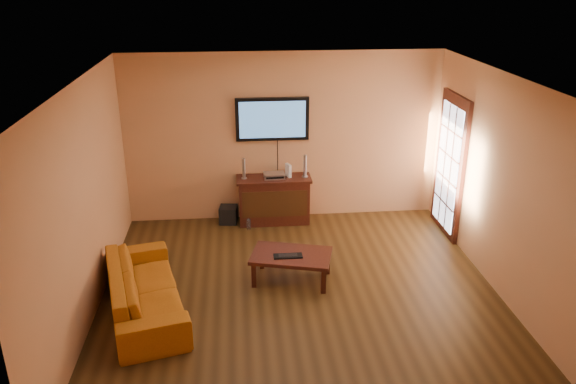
{
  "coord_description": "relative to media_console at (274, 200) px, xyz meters",
  "views": [
    {
      "loc": [
        -0.74,
        -6.05,
        3.86
      ],
      "look_at": [
        -0.09,
        0.8,
        1.1
      ],
      "focal_mm": 35.0,
      "sensor_mm": 36.0,
      "label": 1
    }
  ],
  "objects": [
    {
      "name": "subwoofer",
      "position": [
        -0.74,
        0.04,
        -0.25
      ],
      "size": [
        0.31,
        0.31,
        0.27
      ],
      "primitive_type": "cube",
      "rotation": [
        0.0,
        0.0,
        -0.13
      ],
      "color": "black",
      "rests_on": "ground"
    },
    {
      "name": "bottle",
      "position": [
        -0.42,
        -0.26,
        -0.3
      ],
      "size": [
        0.07,
        0.07,
        0.19
      ],
      "color": "white",
      "rests_on": "ground"
    },
    {
      "name": "speaker_left",
      "position": [
        -0.47,
        0.01,
        0.53
      ],
      "size": [
        0.09,
        0.09,
        0.33
      ],
      "color": "silver",
      "rests_on": "media_console"
    },
    {
      "name": "sofa",
      "position": [
        -1.72,
        -2.4,
        0.01
      ],
      "size": [
        1.05,
        2.07,
        0.78
      ],
      "primitive_type": "imported",
      "rotation": [
        0.0,
        0.0,
        1.82
      ],
      "color": "#AC6013",
      "rests_on": "ground"
    },
    {
      "name": "speaker_right",
      "position": [
        0.5,
        -0.0,
        0.54
      ],
      "size": [
        0.1,
        0.1,
        0.36
      ],
      "color": "silver",
      "rests_on": "media_console"
    },
    {
      "name": "french_door",
      "position": [
        2.63,
        -0.57,
        0.67
      ],
      "size": [
        0.07,
        1.02,
        2.22
      ],
      "color": "black",
      "rests_on": "ground"
    },
    {
      "name": "ground_plane",
      "position": [
        0.18,
        -2.27,
        -0.38
      ],
      "size": [
        5.0,
        5.0,
        0.0
      ],
      "primitive_type": "plane",
      "color": "#34230E",
      "rests_on": "ground"
    },
    {
      "name": "room_walls",
      "position": [
        0.18,
        -1.64,
        1.3
      ],
      "size": [
        5.0,
        5.0,
        5.0
      ],
      "color": "tan",
      "rests_on": "ground"
    },
    {
      "name": "media_console",
      "position": [
        0.0,
        0.0,
        0.0
      ],
      "size": [
        1.18,
        0.45,
        0.76
      ],
      "color": "black",
      "rests_on": "ground"
    },
    {
      "name": "av_receiver",
      "position": [
        0.01,
        0.01,
        0.42
      ],
      "size": [
        0.34,
        0.25,
        0.07
      ],
      "primitive_type": "cube",
      "rotation": [
        0.0,
        0.0,
        0.05
      ],
      "color": "silver",
      "rests_on": "media_console"
    },
    {
      "name": "coffee_table",
      "position": [
        0.09,
        -1.86,
        -0.05
      ],
      "size": [
        1.15,
        0.86,
        0.39
      ],
      "color": "black",
      "rests_on": "ground"
    },
    {
      "name": "game_console",
      "position": [
        0.24,
        0.04,
        0.48
      ],
      "size": [
        0.09,
        0.16,
        0.21
      ],
      "primitive_type": "cube",
      "rotation": [
        0.0,
        0.0,
        0.35
      ],
      "color": "white",
      "rests_on": "media_console"
    },
    {
      "name": "television",
      "position": [
        -0.0,
        0.19,
        1.28
      ],
      "size": [
        1.15,
        0.08,
        0.68
      ],
      "color": "black",
      "rests_on": "ground"
    },
    {
      "name": "keyboard",
      "position": [
        0.04,
        -1.93,
        0.01
      ],
      "size": [
        0.37,
        0.14,
        0.02
      ],
      "color": "black",
      "rests_on": "coffee_table"
    }
  ]
}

